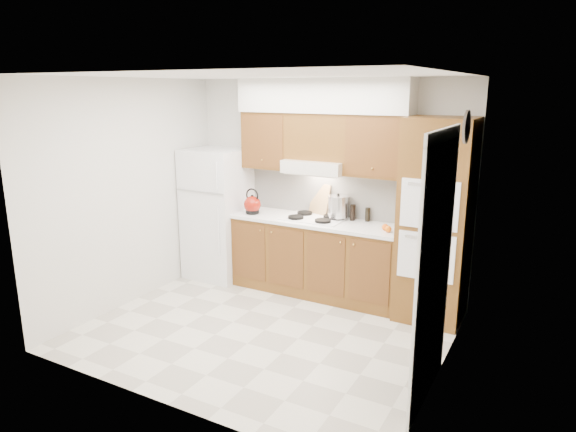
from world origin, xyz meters
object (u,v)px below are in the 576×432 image
(kettle, at_px, (252,205))
(stock_pot, at_px, (338,207))
(fridge, at_px, (218,214))
(oven_cabinet, at_px, (436,221))

(kettle, relative_size, stock_pot, 0.86)
(fridge, xyz_separation_m, oven_cabinet, (2.85, 0.03, 0.24))
(oven_cabinet, bearing_deg, kettle, -177.65)
(kettle, bearing_deg, fridge, 167.68)
(fridge, bearing_deg, oven_cabinet, 0.70)
(oven_cabinet, bearing_deg, stock_pot, 172.50)
(fridge, xyz_separation_m, stock_pot, (1.64, 0.19, 0.24))
(stock_pot, bearing_deg, fridge, -173.31)
(oven_cabinet, distance_m, stock_pot, 1.21)
(fridge, relative_size, kettle, 7.97)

